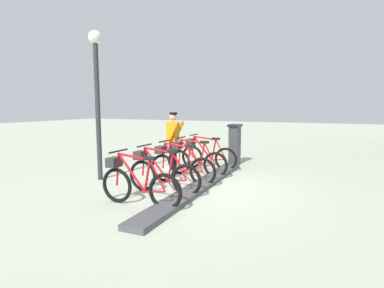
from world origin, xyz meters
TOP-DOWN VIEW (x-y plane):
  - ground_plane at (0.00, 0.00)m, footprint 60.00×60.00m
  - dock_rail_base at (0.00, 0.00)m, footprint 0.44×5.28m
  - payment_kiosk at (0.05, -3.05)m, footprint 0.36×0.52m
  - bike_docked_0 at (0.63, -2.04)m, footprint 1.72×0.54m
  - bike_docked_1 at (0.63, -1.15)m, footprint 1.72×0.54m
  - bike_docked_2 at (0.63, -0.25)m, footprint 1.72×0.54m
  - bike_docked_3 at (0.63, 0.65)m, footprint 1.72×0.54m
  - bike_docked_4 at (0.63, 1.54)m, footprint 1.72×0.54m
  - worker_near_rack at (1.51, -1.66)m, footprint 0.49×0.66m
  - lamp_post at (2.61, 0.22)m, footprint 0.32×0.32m

SIDE VIEW (x-z plane):
  - ground_plane at x=0.00m, z-range 0.00..0.00m
  - dock_rail_base at x=0.00m, z-range 0.00..0.10m
  - bike_docked_0 at x=0.63m, z-range -0.08..0.94m
  - bike_docked_1 at x=0.63m, z-range -0.08..0.94m
  - bike_docked_2 at x=0.63m, z-range -0.08..0.94m
  - bike_docked_3 at x=0.63m, z-range -0.08..0.94m
  - bike_docked_4 at x=0.63m, z-range -0.08..0.94m
  - payment_kiosk at x=0.05m, z-range 0.03..1.31m
  - worker_near_rack at x=1.51m, z-range 0.08..1.74m
  - lamp_post at x=2.61m, z-range 0.59..4.22m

